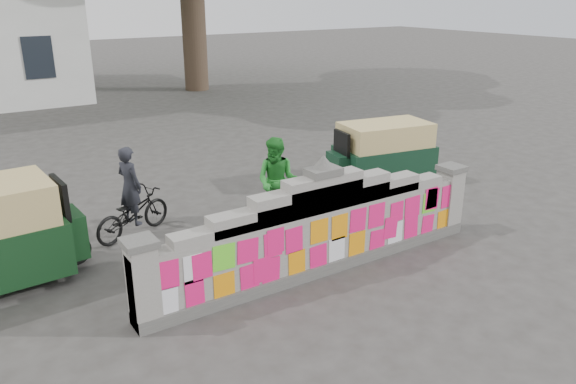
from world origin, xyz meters
name	(u,v)px	position (x,y,z in m)	size (l,w,h in m)	color
ground	(321,270)	(0.00, 0.00, 0.00)	(100.00, 100.00, 0.00)	#383533
parapet_wall	(322,230)	(0.00, -0.01, 0.75)	(6.48, 0.44, 2.01)	#4C4C49
cyclist_bike	(133,214)	(-2.13, 3.14, 0.44)	(0.59, 1.69, 0.89)	black
cyclist_rider	(131,198)	(-2.13, 3.14, 0.75)	(0.55, 0.36, 1.50)	#212229
pedestrian	(277,181)	(0.49, 2.14, 0.88)	(0.85, 0.67, 1.76)	#258A2C
rickshaw_right	(382,152)	(3.97, 2.93, 0.76)	(2.73, 1.60, 1.47)	#10321F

